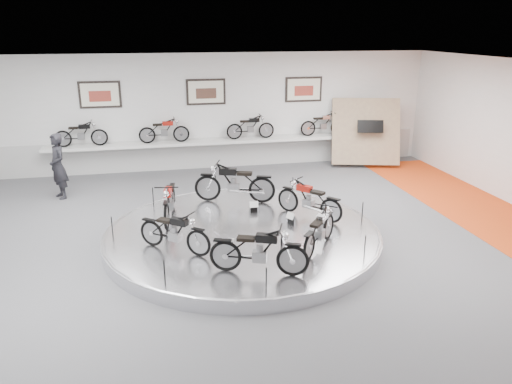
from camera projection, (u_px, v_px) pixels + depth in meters
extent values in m
plane|color=#4C4C4F|center=(245.00, 247.00, 11.48)|extent=(16.00, 16.00, 0.00)
plane|color=white|center=(244.00, 69.00, 10.22)|extent=(16.00, 16.00, 0.00)
plane|color=silver|center=(207.00, 112.00, 17.35)|extent=(16.00, 0.00, 16.00)
plane|color=silver|center=(396.00, 366.00, 4.36)|extent=(16.00, 0.00, 16.00)
cube|color=#D54709|center=(504.00, 223.00, 12.84)|extent=(2.40, 12.60, 0.01)
cube|color=#BCBCBA|center=(208.00, 153.00, 17.79)|extent=(15.68, 0.04, 1.10)
cylinder|color=silver|center=(243.00, 236.00, 11.71)|extent=(6.40, 6.40, 0.30)
torus|color=#B2B2BA|center=(243.00, 231.00, 11.68)|extent=(6.40, 6.40, 0.10)
cube|color=silver|center=(208.00, 142.00, 17.38)|extent=(11.00, 0.55, 0.10)
cube|color=white|center=(100.00, 95.00, 16.39)|extent=(1.35, 0.06, 0.88)
cube|color=white|center=(206.00, 92.00, 17.09)|extent=(1.35, 0.06, 0.88)
cube|color=white|center=(304.00, 89.00, 17.79)|extent=(1.35, 0.06, 0.88)
cube|color=tan|center=(366.00, 132.00, 17.87)|extent=(2.56, 1.52, 2.30)
imported|color=black|center=(58.00, 166.00, 14.50)|extent=(0.74, 0.84, 1.93)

